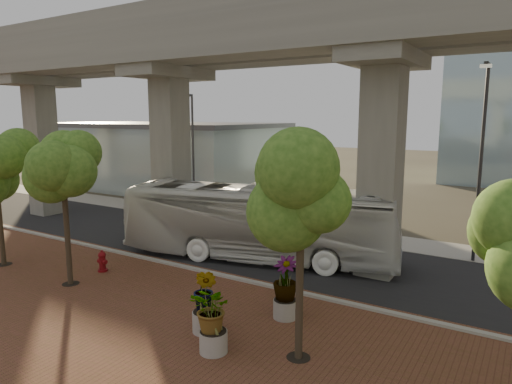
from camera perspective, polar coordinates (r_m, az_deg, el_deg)
The scene contains 16 objects.
ground at distance 22.08m, azimuth -2.05°, elevation -8.93°, with size 160.00×160.00×0.00m, color #383529.
brick_plaza at distance 16.52m, azimuth -18.30°, elevation -15.88°, with size 70.00×13.00×0.06m, color brown.
asphalt_road at distance 23.68m, azimuth 0.66°, elevation -7.58°, with size 90.00×8.00×0.04m, color black.
curb_strip at distance 20.51m, azimuth -5.21°, elevation -10.19°, with size 70.00×0.25×0.16m, color #9E9A93.
far_sidewalk at distance 28.36m, azimuth 6.43°, elevation -4.74°, with size 90.00×3.00×0.06m, color #9E9A93.
transit_viaduct at distance 22.64m, azimuth 0.70°, elevation 10.28°, with size 72.00×5.60×12.40m.
station_pavilion at distance 46.18m, azimuth -11.75°, elevation 4.63°, with size 23.00×13.00×6.30m.
transit_bus at distance 22.23m, azimuth 0.33°, elevation -3.78°, with size 3.15×13.42×3.74m, color silver.
fire_hydrant at distance 21.83m, azimuth -18.66°, elevation -8.20°, with size 0.49×0.44×0.97m.
planter_front at distance 13.83m, azimuth -5.40°, elevation -14.75°, with size 1.86×1.86×2.05m.
planter_right at distance 15.93m, azimuth 3.70°, elevation -11.08°, with size 2.04×2.04×2.18m.
planter_left at distance 15.05m, azimuth -6.36°, elevation -12.50°, with size 1.94×1.94×2.13m.
street_tree_near_west at distance 19.81m, azimuth -23.01°, elevation 2.54°, with size 3.70×3.70×6.48m.
street_tree_near_east at distance 12.47m, azimuth 5.66°, elevation -0.09°, with size 3.66×3.66×6.54m.
streetlamp_west at distance 30.53m, azimuth -8.01°, elevation 5.43°, with size 0.41×1.21×8.33m.
streetlamp_east at distance 23.63m, azimuth 26.35°, elevation 4.70°, with size 0.46×1.34×9.26m.
Camera 1 is at (11.68, -17.39, 6.98)m, focal length 32.00 mm.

